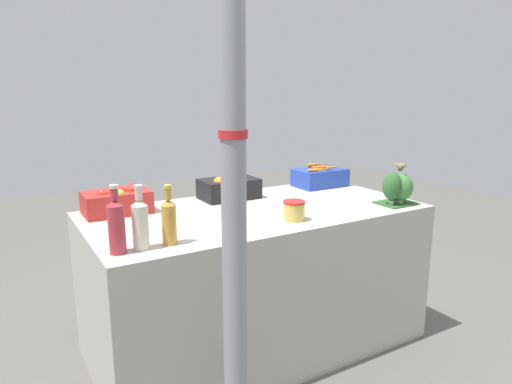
{
  "coord_description": "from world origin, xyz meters",
  "views": [
    {
      "loc": [
        -1.28,
        -2.16,
        1.5
      ],
      "look_at": [
        0.0,
        0.0,
        0.93
      ],
      "focal_mm": 32.0,
      "sensor_mm": 36.0,
      "label": 1
    }
  ],
  "objects": [
    {
      "name": "carrot_crate",
      "position": [
        0.71,
        0.32,
        0.9
      ],
      "size": [
        0.35,
        0.24,
        0.15
      ],
      "color": "#2847B7",
      "rests_on": "market_table"
    },
    {
      "name": "orange_crate",
      "position": [
        -0.0,
        0.31,
        0.91
      ],
      "size": [
        0.35,
        0.22,
        0.15
      ],
      "color": "black",
      "rests_on": "market_table"
    },
    {
      "name": "broccoli_pile",
      "position": [
        0.77,
        -0.33,
        0.93
      ],
      "size": [
        0.23,
        0.18,
        0.2
      ],
      "color": "#2D602D",
      "rests_on": "market_table"
    },
    {
      "name": "sparrow_bird",
      "position": [
        0.79,
        -0.32,
        1.06
      ],
      "size": [
        0.06,
        0.13,
        0.05
      ],
      "rotation": [
        0.0,
        0.0,
        -1.94
      ],
      "color": "#4C3D2D",
      "rests_on": "broccoli_pile"
    },
    {
      "name": "pickle_jar",
      "position": [
        0.06,
        -0.29,
        0.89
      ],
      "size": [
        0.12,
        0.12,
        0.1
      ],
      "color": "#DBBC56",
      "rests_on": "market_table"
    },
    {
      "name": "support_pole",
      "position": [
        -0.54,
        -0.76,
        1.33
      ],
      "size": [
        0.1,
        0.1,
        2.67
      ],
      "color": "gray",
      "rests_on": "ground_plane"
    },
    {
      "name": "market_table",
      "position": [
        0.0,
        0.0,
        0.42
      ],
      "size": [
        1.88,
        0.94,
        0.83
      ],
      "primitive_type": "cube",
      "color": "#B7B2A8",
      "rests_on": "ground_plane"
    },
    {
      "name": "juice_bottle_ruby",
      "position": [
        -0.86,
        -0.32,
        0.96
      ],
      "size": [
        0.07,
        0.07,
        0.29
      ],
      "color": "#B2333D",
      "rests_on": "market_table"
    },
    {
      "name": "apple_crate",
      "position": [
        -0.7,
        0.32,
        0.91
      ],
      "size": [
        0.35,
        0.22,
        0.16
      ],
      "color": "red",
      "rests_on": "market_table"
    },
    {
      "name": "juice_bottle_cloudy",
      "position": [
        -0.76,
        -0.32,
        0.95
      ],
      "size": [
        0.07,
        0.07,
        0.28
      ],
      "color": "beige",
      "rests_on": "market_table"
    },
    {
      "name": "ground_plane",
      "position": [
        0.0,
        0.0,
        0.0
      ],
      "size": [
        10.0,
        10.0,
        0.0
      ],
      "primitive_type": "plane",
      "color": "#605E59"
    },
    {
      "name": "juice_bottle_amber",
      "position": [
        -0.63,
        -0.32,
        0.94
      ],
      "size": [
        0.06,
        0.06,
        0.27
      ],
      "color": "gold",
      "rests_on": "market_table"
    }
  ]
}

